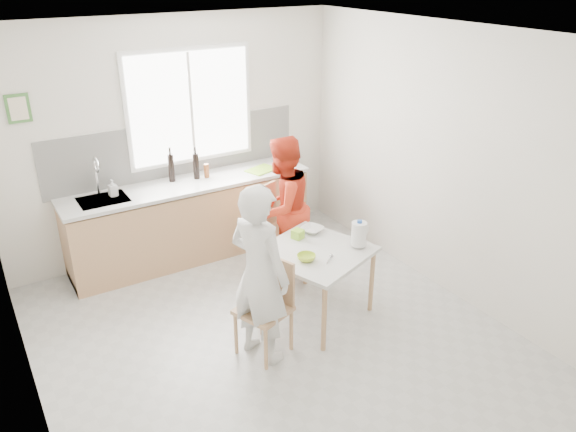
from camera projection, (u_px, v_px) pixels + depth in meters
name	position (u px, v px, depth m)	size (l,w,h in m)	color
ground	(276.00, 341.00, 5.18)	(4.50, 4.50, 0.00)	#B7B7B2
room_shell	(274.00, 173.00, 4.49)	(4.50, 4.50, 4.50)	silver
window	(190.00, 106.00, 6.29)	(1.50, 0.06, 1.30)	white
backsplash	(177.00, 150.00, 6.41)	(3.00, 0.02, 0.65)	white
picture_frame	(18.00, 109.00, 5.38)	(0.22, 0.03, 0.28)	#437D38
kitchen_counter	(191.00, 223.00, 6.52)	(2.84, 0.64, 1.37)	tan
dining_table	(315.00, 257.00, 5.31)	(1.18, 1.18, 0.71)	silver
chair_left	(268.00, 302.00, 4.89)	(0.52, 0.52, 0.88)	tan
chair_far	(272.00, 228.00, 6.06)	(0.60, 0.60, 1.01)	tan
person_white	(260.00, 274.00, 4.68)	(0.59, 0.39, 1.62)	silver
person_red	(282.00, 208.00, 5.99)	(0.76, 0.60, 1.57)	red
bowl_green	(306.00, 257.00, 5.10)	(0.17, 0.17, 0.05)	#AED030
bowl_white	(312.00, 230.00, 5.63)	(0.21, 0.21, 0.05)	white
milk_jug	(359.00, 234.00, 5.30)	(0.20, 0.15, 0.26)	white
green_box	(298.00, 234.00, 5.49)	(0.10, 0.10, 0.09)	#95D631
spoon	(329.00, 260.00, 5.10)	(0.01, 0.01, 0.16)	#A5A5AA
cutting_board	(262.00, 170.00, 6.67)	(0.35, 0.25, 0.01)	#8EC92E
wine_bottle_a	(171.00, 168.00, 6.28)	(0.07, 0.07, 0.32)	black
wine_bottle_b	(196.00, 166.00, 6.36)	(0.07, 0.07, 0.30)	black
jar_amber	(207.00, 171.00, 6.42)	(0.06, 0.06, 0.16)	brown
soap_bottle	(113.00, 188.00, 5.92)	(0.08, 0.08, 0.18)	#999999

